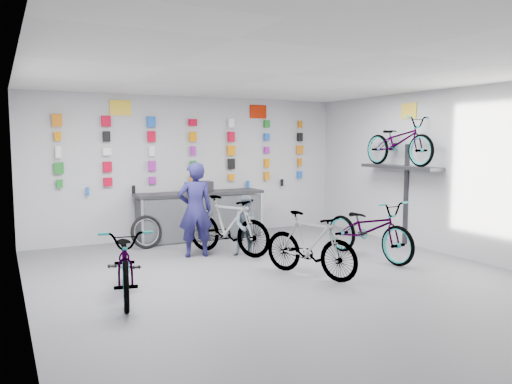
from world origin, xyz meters
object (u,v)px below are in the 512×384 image
counter (200,216)px  bike_left (126,261)px  clerk (195,210)px  bike_right (369,229)px  bike_center (310,244)px  customer (247,226)px  bike_service (228,225)px

counter → bike_left: (-2.29, -3.22, 0.00)m
counter → clerk: 1.62m
counter → bike_right: (2.02, -2.96, 0.04)m
bike_center → clerk: clerk is taller
bike_center → clerk: 2.34m
bike_left → customer: 2.86m
bike_left → customer: customer is taller
bike_right → bike_service: bike_service is taller
bike_left → bike_service: bike_service is taller
counter → bike_service: size_ratio=1.51×
bike_center → customer: (-0.24, 1.67, 0.05)m
bike_left → bike_service: bearing=48.4°
bike_right → bike_service: (-2.08, 1.41, 0.01)m
customer → counter: bearing=119.5°
counter → bike_right: bearing=-55.6°
bike_right → bike_service: size_ratio=1.12×
bike_right → bike_service: 2.52m
bike_left → bike_right: 4.32m
bike_right → customer: (-1.82, 1.15, 0.02)m
bike_left → bike_center: (2.73, -0.26, 0.01)m
counter → clerk: (-0.65, -1.44, 0.36)m
bike_right → clerk: 3.09m
counter → bike_service: bearing=-92.2°
bike_service → customer: customer is taller
bike_service → bike_left: bearing=-173.8°
customer → clerk: bearing=179.6°
bike_service → clerk: 0.67m
bike_left → clerk: size_ratio=1.10×
bike_left → bike_service: 2.78m
counter → bike_center: counter is taller
clerk → bike_service: bearing=-179.9°
bike_service → bike_right: bearing=-64.7°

